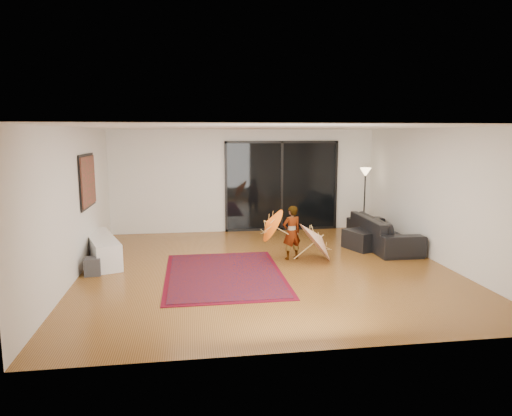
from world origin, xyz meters
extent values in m
plane|color=brown|center=(0.00, 0.00, 0.00)|extent=(7.00, 7.00, 0.00)
plane|color=white|center=(0.00, 0.00, 2.70)|extent=(7.00, 7.00, 0.00)
plane|color=silver|center=(0.00, 3.50, 1.35)|extent=(7.00, 0.00, 7.00)
plane|color=silver|center=(0.00, -3.50, 1.35)|extent=(7.00, 0.00, 7.00)
plane|color=silver|center=(-3.50, 0.00, 1.35)|extent=(0.00, 7.00, 7.00)
plane|color=silver|center=(3.50, 0.00, 1.35)|extent=(0.00, 7.00, 7.00)
cube|color=black|center=(1.00, 3.47, 1.20)|extent=(3.00, 0.04, 2.40)
cube|color=black|center=(1.00, 3.45, 2.37)|extent=(3.06, 0.06, 0.06)
cube|color=black|center=(1.00, 3.45, 0.03)|extent=(3.06, 0.06, 0.06)
cube|color=black|center=(1.00, 3.45, 1.20)|extent=(0.06, 0.06, 2.40)
cube|color=black|center=(-3.48, 1.00, 1.65)|extent=(0.02, 1.28, 1.08)
cube|color=#215223|center=(-3.46, 1.00, 1.65)|extent=(0.03, 1.18, 0.98)
cube|color=white|center=(-3.25, 0.92, 0.26)|extent=(1.06, 1.94, 0.53)
cube|color=#424244|center=(-3.25, 0.01, 0.16)|extent=(0.30, 0.30, 0.33)
cube|color=#4F0614|center=(-0.85, -0.34, 0.01)|extent=(2.15, 3.01, 0.01)
cube|color=#660F09|center=(-0.85, -0.34, 0.01)|extent=(1.99, 2.85, 0.02)
imported|color=black|center=(2.95, 1.30, 0.35)|extent=(0.95, 2.39, 0.70)
cube|color=black|center=(2.46, 1.17, 0.21)|extent=(0.96, 0.96, 0.43)
cylinder|color=black|center=(3.10, 2.86, 0.02)|extent=(0.29, 0.29, 0.03)
cylinder|color=black|center=(3.10, 2.86, 0.79)|extent=(0.04, 0.04, 1.57)
cone|color=#FFD899|center=(3.10, 2.86, 1.60)|extent=(0.29, 0.29, 0.23)
imported|color=#999999|center=(0.62, 0.54, 0.56)|extent=(0.47, 0.38, 1.13)
cone|color=#F45F0C|center=(0.07, 0.49, 0.74)|extent=(0.52, 0.74, 0.73)
cylinder|color=tan|center=(0.07, 0.49, 0.40)|extent=(0.44, 0.02, 0.27)
cylinder|color=tan|center=(0.07, 0.49, 0.84)|extent=(0.06, 0.02, 0.05)
cone|color=white|center=(1.22, 0.39, 0.51)|extent=(0.76, 0.98, 0.89)
cylinder|color=tan|center=(1.22, 0.39, 0.13)|extent=(0.45, 0.02, 0.36)
cylinder|color=tan|center=(1.22, 0.39, 0.62)|extent=(0.05, 0.02, 0.05)
camera|label=1|loc=(-1.44, -8.48, 2.58)|focal=32.00mm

